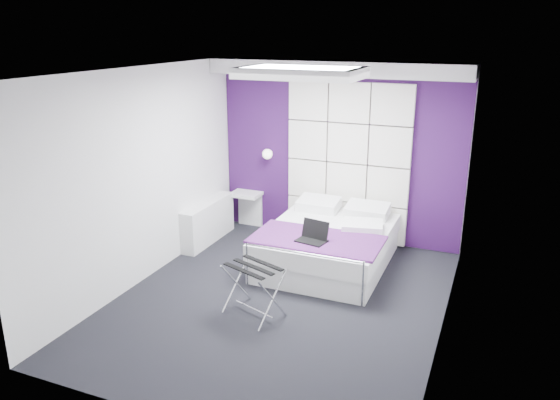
# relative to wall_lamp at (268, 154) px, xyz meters

# --- Properties ---
(floor) EXTENTS (4.40, 4.40, 0.00)m
(floor) POSITION_rel_wall_lamp_xyz_m (1.05, -2.06, -1.22)
(floor) COLOR black
(floor) RESTS_ON ground
(ceiling) EXTENTS (4.40, 4.40, 0.00)m
(ceiling) POSITION_rel_wall_lamp_xyz_m (1.05, -2.06, 1.38)
(ceiling) COLOR white
(ceiling) RESTS_ON wall_back
(wall_back) EXTENTS (3.60, 0.00, 3.60)m
(wall_back) POSITION_rel_wall_lamp_xyz_m (1.05, 0.14, 0.08)
(wall_back) COLOR silver
(wall_back) RESTS_ON floor
(wall_left) EXTENTS (0.00, 4.40, 4.40)m
(wall_left) POSITION_rel_wall_lamp_xyz_m (-0.75, -2.06, 0.08)
(wall_left) COLOR silver
(wall_left) RESTS_ON floor
(wall_right) EXTENTS (0.00, 4.40, 4.40)m
(wall_right) POSITION_rel_wall_lamp_xyz_m (2.85, -2.06, 0.08)
(wall_right) COLOR silver
(wall_right) RESTS_ON floor
(accent_wall) EXTENTS (3.58, 0.02, 2.58)m
(accent_wall) POSITION_rel_wall_lamp_xyz_m (1.05, 0.13, 0.08)
(accent_wall) COLOR #331045
(accent_wall) RESTS_ON wall_back
(soffit) EXTENTS (3.58, 0.50, 0.20)m
(soffit) POSITION_rel_wall_lamp_xyz_m (1.05, -0.11, 1.28)
(soffit) COLOR white
(soffit) RESTS_ON wall_back
(headboard) EXTENTS (1.80, 0.08, 2.30)m
(headboard) POSITION_rel_wall_lamp_xyz_m (1.20, 0.08, -0.05)
(headboard) COLOR white
(headboard) RESTS_ON wall_back
(skylight) EXTENTS (1.36, 0.86, 0.12)m
(skylight) POSITION_rel_wall_lamp_xyz_m (1.05, -1.46, 1.33)
(skylight) COLOR white
(skylight) RESTS_ON ceiling
(wall_lamp) EXTENTS (0.15, 0.15, 0.15)m
(wall_lamp) POSITION_rel_wall_lamp_xyz_m (0.00, 0.00, 0.00)
(wall_lamp) COLOR white
(wall_lamp) RESTS_ON wall_back
(radiator) EXTENTS (0.22, 1.20, 0.60)m
(radiator) POSITION_rel_wall_lamp_xyz_m (-0.64, -0.76, -0.92)
(radiator) COLOR white
(radiator) RESTS_ON floor
(bed) EXTENTS (1.60, 1.92, 0.68)m
(bed) POSITION_rel_wall_lamp_xyz_m (1.24, -0.88, -0.93)
(bed) COLOR white
(bed) RESTS_ON floor
(nightstand) EXTENTS (0.45, 0.35, 0.05)m
(nightstand) POSITION_rel_wall_lamp_xyz_m (-0.37, -0.04, -0.67)
(nightstand) COLOR white
(nightstand) RESTS_ON wall_back
(luggage_rack) EXTENTS (0.59, 0.43, 0.58)m
(luggage_rack) POSITION_rel_wall_lamp_xyz_m (0.91, -2.47, -0.93)
(luggage_rack) COLOR silver
(luggage_rack) RESTS_ON floor
(laptop) EXTENTS (0.35, 0.25, 0.25)m
(laptop) POSITION_rel_wall_lamp_xyz_m (1.22, -1.43, -0.62)
(laptop) COLOR black
(laptop) RESTS_ON bed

